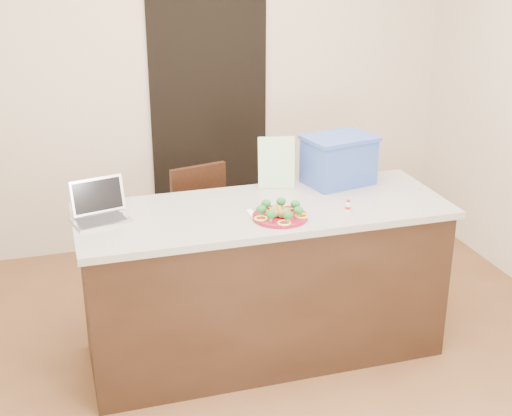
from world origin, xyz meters
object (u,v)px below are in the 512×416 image
object	(u,v)px
plate	(280,216)
napkin	(265,214)
yogurt_bottle	(348,207)
blue_box	(339,160)
chair	(203,225)
island	(264,281)
laptop	(99,208)

from	to	relation	value
plate	napkin	bearing A→B (deg)	129.51
plate	yogurt_bottle	distance (m)	0.39
plate	yogurt_bottle	xyz separation A→B (m)	(0.39, -0.00, 0.01)
blue_box	chair	size ratio (longest dim) A/B	0.51
plate	blue_box	bearing A→B (deg)	40.10
napkin	chair	distance (m)	1.02
napkin	blue_box	size ratio (longest dim) A/B	0.37
island	laptop	world-z (taller)	laptop
napkin	plate	bearing A→B (deg)	-50.49
island	chair	xyz separation A→B (m)	(-0.17, 0.81, 0.04)
laptop	blue_box	xyz separation A→B (m)	(1.43, 0.15, 0.09)
island	blue_box	bearing A→B (deg)	25.06
plate	laptop	bearing A→B (deg)	162.90
island	blue_box	distance (m)	0.85
island	napkin	world-z (taller)	napkin
blue_box	chair	bearing A→B (deg)	130.31
napkin	laptop	xyz separation A→B (m)	(-0.86, 0.21, 0.05)
napkin	chair	world-z (taller)	napkin
napkin	yogurt_bottle	xyz separation A→B (m)	(0.45, -0.08, 0.02)
laptop	blue_box	bearing A→B (deg)	-7.63
island	laptop	distance (m)	1.02
chair	island	bearing A→B (deg)	-90.67
island	laptop	size ratio (longest dim) A/B	6.31
island	blue_box	size ratio (longest dim) A/B	4.53
island	napkin	distance (m)	0.47
plate	island	bearing A→B (deg)	101.22
yogurt_bottle	laptop	size ratio (longest dim) A/B	0.19
island	yogurt_bottle	bearing A→B (deg)	-23.06
plate	chair	world-z (taller)	plate
plate	yogurt_bottle	world-z (taller)	yogurt_bottle
napkin	island	bearing A→B (deg)	77.01
yogurt_bottle	laptop	distance (m)	1.34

